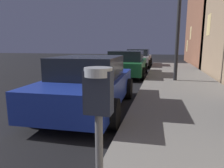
# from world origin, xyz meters

# --- Properties ---
(parking_meter) EXTENTS (0.19, 0.19, 1.42)m
(parking_meter) POSITION_xyz_m (4.33, -0.13, 1.22)
(parking_meter) COLOR #59595B
(parking_meter) RESTS_ON sidewalk
(car_blue) EXTENTS (2.19, 4.21, 1.43)m
(car_blue) POSITION_xyz_m (2.85, 3.66, 0.70)
(car_blue) COLOR navy
(car_blue) RESTS_ON ground
(car_green) EXTENTS (2.23, 4.47, 1.43)m
(car_green) POSITION_xyz_m (2.85, 9.91, 0.72)
(car_green) COLOR #19592D
(car_green) RESTS_ON ground
(car_silver) EXTENTS (2.09, 4.42, 1.43)m
(car_silver) POSITION_xyz_m (2.85, 15.52, 0.71)
(car_silver) COLOR #B7B7BF
(car_silver) RESTS_ON ground
(street_lamp) EXTENTS (0.44, 0.44, 4.89)m
(street_lamp) POSITION_xyz_m (5.37, 8.17, 3.43)
(street_lamp) COLOR black
(street_lamp) RESTS_ON sidewalk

